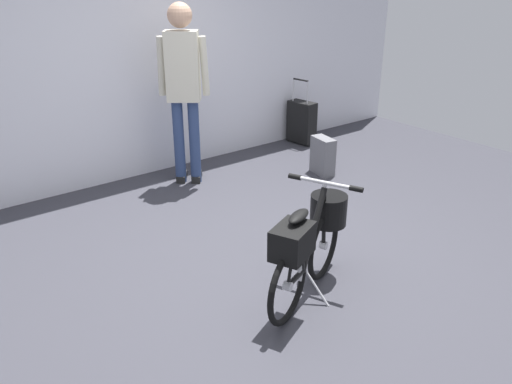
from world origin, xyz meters
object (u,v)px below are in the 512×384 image
at_px(visitor_near_wall, 184,83).
at_px(backpack_on_floor, 323,156).
at_px(rolling_suitcase, 302,122).
at_px(folding_bike_foreground, 311,240).

bearing_deg(visitor_near_wall, backpack_on_floor, -28.67).
bearing_deg(visitor_near_wall, rolling_suitcase, 7.52).
bearing_deg(backpack_on_floor, folding_bike_foreground, -136.94).
distance_m(folding_bike_foreground, rolling_suitcase, 3.36).
relative_size(visitor_near_wall, rolling_suitcase, 2.16).
height_order(folding_bike_foreground, rolling_suitcase, rolling_suitcase).
distance_m(folding_bike_foreground, visitor_near_wall, 2.39).
distance_m(visitor_near_wall, backpack_on_floor, 1.69).
height_order(visitor_near_wall, rolling_suitcase, visitor_near_wall).
height_order(folding_bike_foreground, backpack_on_floor, folding_bike_foreground).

